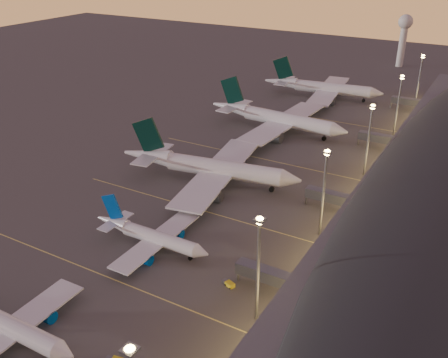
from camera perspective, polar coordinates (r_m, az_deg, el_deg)
ground at (r=130.27m, az=-10.84°, el=-10.13°), size 700.00×700.00×0.00m
airliner_narrow_south at (r=116.79m, az=-23.84°, el=-14.86°), size 38.73×34.47×13.88m
airliner_narrow_north at (r=136.20m, az=-8.39°, el=-6.46°), size 36.30×32.29×13.02m
airliner_wide_near at (r=169.38m, az=-1.76°, el=1.36°), size 64.32×59.31×20.63m
airliner_wide_mid at (r=217.66m, az=5.99°, el=6.93°), size 65.14×59.43×20.84m
airliner_wide_far at (r=268.48m, az=11.17°, el=10.19°), size 62.21×57.10×19.90m
terminal_building at (r=164.61m, az=23.48°, el=-0.35°), size 56.35×255.00×17.46m
light_masts at (r=158.19m, az=14.47°, el=3.51°), size 2.20×217.20×25.90m
radar_tower at (r=347.48m, az=19.89°, el=15.54°), size 9.00×9.00×32.50m
lane_markings at (r=157.41m, az=-1.54°, el=-2.82°), size 90.00×180.36×0.00m
baggage_tug_c at (r=122.69m, az=0.54°, el=-11.87°), size 3.77×2.54×1.05m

